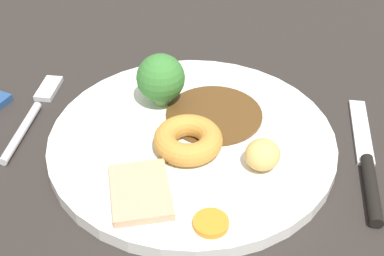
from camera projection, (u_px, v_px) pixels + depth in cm
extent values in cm
cube|color=#2B2623|center=(162.00, 160.00, 55.35)|extent=(120.00, 84.00, 3.60)
cylinder|color=white|center=(192.00, 141.00, 53.88)|extent=(28.84, 28.84, 1.40)
cylinder|color=#563819|center=(214.00, 114.00, 55.96)|extent=(10.18, 10.18, 0.30)
cube|color=tan|center=(137.00, 191.00, 46.86)|extent=(7.34, 8.45, 0.80)
torus|color=#C68938|center=(188.00, 140.00, 51.22)|extent=(6.73, 6.73, 2.23)
ellipsoid|color=#D8B260|center=(262.00, 155.00, 49.15)|extent=(4.15, 4.29, 2.78)
cylinder|color=orange|center=(211.00, 223.00, 44.17)|extent=(3.04, 3.04, 0.54)
cylinder|color=#8CB766|center=(162.00, 97.00, 57.42)|extent=(1.65, 1.65, 1.39)
sphere|color=#387A33|center=(161.00, 78.00, 55.85)|extent=(5.16, 5.16, 5.16)
cylinder|color=silver|center=(21.00, 132.00, 55.42)|extent=(1.28, 9.53, 0.90)
cube|color=silver|center=(49.00, 88.00, 61.88)|extent=(2.18, 4.58, 0.60)
cylinder|color=black|center=(371.00, 189.00, 48.74)|extent=(1.42, 8.53, 1.20)
cube|color=silver|center=(361.00, 131.00, 55.92)|extent=(1.98, 10.54, 0.40)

